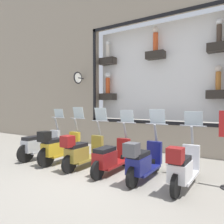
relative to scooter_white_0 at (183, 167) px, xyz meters
The scene contains 8 objects.
ground_plane 2.02m from the scooter_white_0, 102.11° to the left, with size 120.00×120.00×0.00m, color gray.
building_facade 5.18m from the scooter_white_0, 31.10° to the left, with size 1.18×36.00×8.00m.
scooter_white_0 is the anchor object (origin of this frame).
scooter_navy_1 0.90m from the scooter_white_0, 90.01° to the left, with size 1.79×0.60×1.62m.
scooter_red_2 1.81m from the scooter_white_0, 88.00° to the left, with size 1.79×0.61×1.59m.
scooter_olive_3 2.71m from the scooter_white_0, 89.96° to the left, with size 1.79×0.60×1.64m.
scooter_yellow_4 3.62m from the scooter_white_0, 89.75° to the left, with size 1.81×0.60×1.65m.
scooter_silver_5 4.52m from the scooter_white_0, 89.10° to the left, with size 1.81×0.61×1.58m.
Camera 1 is at (-4.11, -3.09, 1.77)m, focal length 35.00 mm.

